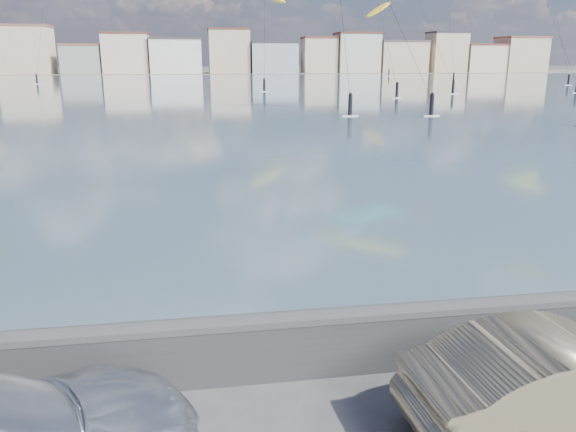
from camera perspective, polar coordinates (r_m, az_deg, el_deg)
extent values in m
cube|color=#354E58|center=(96.51, -9.15, 12.72)|extent=(500.00, 177.00, 0.00)
cube|color=#4C473D|center=(204.94, -9.36, 14.20)|extent=(500.00, 60.00, 0.00)
cube|color=#28282B|center=(8.73, -5.28, -13.76)|extent=(400.00, 0.35, 0.90)
cylinder|color=#28282B|center=(8.51, -5.35, -11.12)|extent=(400.00, 0.36, 0.36)
cube|color=#CCB293|center=(197.61, -25.08, 14.96)|extent=(15.00, 12.00, 14.00)
cube|color=brown|center=(197.83, -25.33, 17.06)|extent=(15.30, 12.24, 0.60)
cube|color=gray|center=(193.99, -20.14, 14.66)|extent=(12.00, 10.00, 8.50)
cube|color=brown|center=(194.04, -20.27, 16.00)|extent=(12.24, 10.20, 0.60)
cube|color=beige|center=(192.05, -16.09, 15.51)|extent=(14.00, 11.00, 12.00)
cube|color=#562D23|center=(192.20, -16.24, 17.38)|extent=(14.28, 11.22, 0.60)
cube|color=white|center=(190.97, -11.29, 15.58)|extent=(16.00, 13.00, 10.50)
cube|color=#383330|center=(191.07, -11.38, 17.25)|extent=(16.32, 13.26, 0.60)
cube|color=#CCB293|center=(191.24, -6.01, 16.24)|extent=(13.00, 10.00, 13.50)
cube|color=#562D23|center=(191.45, -6.07, 18.35)|extent=(13.26, 10.20, 0.60)
cube|color=#9EA8B7|center=(192.64, -1.52, 15.72)|extent=(15.00, 12.00, 9.50)
cube|color=#2D2D33|center=(192.71, -1.53, 17.22)|extent=(15.30, 12.24, 0.60)
cube|color=beige|center=(195.34, 3.17, 15.92)|extent=(11.00, 9.00, 11.00)
cube|color=brown|center=(195.45, 3.20, 17.62)|extent=(11.22, 9.18, 0.60)
cube|color=beige|center=(198.51, 6.99, 16.05)|extent=(14.00, 11.00, 12.50)
cube|color=#562D23|center=(198.66, 7.06, 17.93)|extent=(14.28, 11.22, 0.60)
cube|color=#CCB293|center=(203.30, 11.34, 15.50)|extent=(16.00, 12.00, 10.00)
cube|color=#4C423D|center=(203.37, 11.42, 16.99)|extent=(16.32, 12.24, 0.60)
cube|color=#CCB293|center=(209.56, 15.76, 15.64)|extent=(12.00, 10.00, 13.00)
cube|color=#2D2D33|center=(209.72, 15.90, 17.49)|extent=(12.24, 10.20, 0.60)
cube|color=beige|center=(215.47, 19.10, 14.83)|extent=(14.00, 11.00, 9.00)
cube|color=brown|center=(215.52, 19.21, 16.10)|extent=(14.28, 11.22, 0.60)
cube|color=#CCB293|center=(222.57, 22.53, 14.83)|extent=(15.00, 12.00, 11.50)
cube|color=brown|center=(222.68, 22.70, 16.38)|extent=(15.30, 12.24, 0.60)
imported|color=tan|center=(8.37, 26.44, -14.88)|extent=(4.35, 1.79, 1.40)
cube|color=white|center=(125.95, 16.45, 12.97)|extent=(1.40, 0.42, 0.08)
cylinder|color=black|center=(125.92, 16.48, 13.38)|extent=(0.36, 0.36, 1.70)
sphere|color=black|center=(125.90, 16.51, 13.78)|extent=(0.28, 0.28, 0.28)
cube|color=white|center=(117.14, 26.56, 11.82)|extent=(1.40, 0.42, 0.08)
cylinder|color=black|center=(117.10, 26.61, 12.26)|extent=(0.36, 0.36, 1.70)
sphere|color=black|center=(117.08, 26.67, 12.70)|extent=(0.28, 0.28, 0.28)
cylinder|color=black|center=(123.87, 25.71, 17.32)|extent=(2.47, 14.49, 20.15)
cube|color=white|center=(71.88, 10.97, 11.70)|extent=(1.40, 0.42, 0.08)
cylinder|color=black|center=(71.82, 11.01, 12.42)|extent=(0.36, 0.36, 1.70)
sphere|color=black|center=(71.78, 11.05, 13.14)|extent=(0.28, 0.28, 0.28)
cylinder|color=black|center=(76.25, 9.49, 19.09)|extent=(1.51, 9.80, 16.38)
cube|color=white|center=(81.92, 16.38, 11.82)|extent=(1.40, 0.42, 0.08)
cylinder|color=black|center=(81.87, 16.43, 12.45)|extent=(0.36, 0.36, 1.70)
sphere|color=black|center=(81.84, 16.48, 13.08)|extent=(0.28, 0.28, 0.28)
cylinder|color=black|center=(88.37, 13.71, 19.29)|extent=(3.31, 15.39, 19.18)
cube|color=white|center=(84.25, -2.42, 12.52)|extent=(1.40, 0.42, 0.08)
cylinder|color=black|center=(84.20, -2.43, 13.13)|extent=(0.36, 0.36, 1.70)
sphere|color=black|center=(84.16, -2.43, 13.74)|extent=(0.28, 0.28, 0.28)
cylinder|color=black|center=(88.44, -2.40, 17.70)|extent=(1.28, 8.48, 13.03)
cube|color=white|center=(91.38, 27.22, 11.09)|extent=(1.40, 0.42, 0.08)
cylinder|color=black|center=(97.64, 25.78, 16.35)|extent=(1.77, 14.21, 14.09)
ellipsoid|color=#BF8C19|center=(168.70, 9.15, 19.99)|extent=(8.79, 4.27, 5.87)
cube|color=white|center=(160.37, 10.20, 13.81)|extent=(1.40, 0.42, 0.08)
cylinder|color=black|center=(160.35, 10.21, 14.13)|extent=(0.36, 0.36, 1.70)
sphere|color=black|center=(160.33, 10.23, 14.45)|extent=(0.28, 0.28, 0.28)
cylinder|color=black|center=(164.30, 9.68, 17.19)|extent=(1.02, 8.67, 16.56)
cube|color=white|center=(48.55, 6.31, 10.09)|extent=(1.40, 0.42, 0.08)
cylinder|color=black|center=(48.47, 6.34, 11.15)|extent=(0.36, 0.36, 1.70)
sphere|color=black|center=(48.41, 6.37, 12.21)|extent=(0.28, 0.28, 0.28)
cylinder|color=black|center=(55.40, 5.58, 19.10)|extent=(1.96, 13.95, 13.55)
cube|color=white|center=(49.85, 14.32, 9.85)|extent=(1.40, 0.42, 0.08)
cylinder|color=black|center=(49.77, 14.40, 10.88)|extent=(0.36, 0.36, 1.70)
sphere|color=black|center=(49.71, 14.47, 11.91)|extent=(0.28, 0.28, 0.28)
cylinder|color=black|center=(52.53, 11.26, 18.40)|extent=(3.71, 7.58, 12.31)
cube|color=white|center=(119.60, -24.12, 12.15)|extent=(1.40, 0.42, 0.08)
cylinder|color=black|center=(119.57, -24.16, 12.58)|extent=(0.36, 0.36, 1.70)
sphere|color=black|center=(119.55, -24.21, 13.00)|extent=(0.28, 0.28, 0.28)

